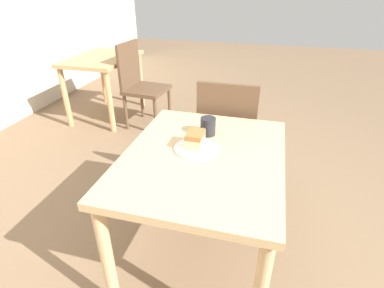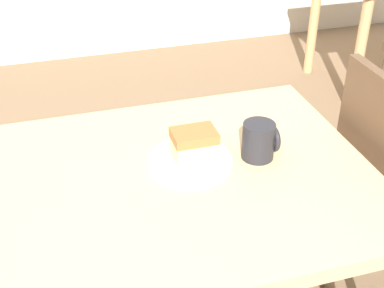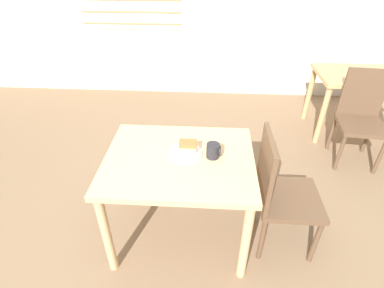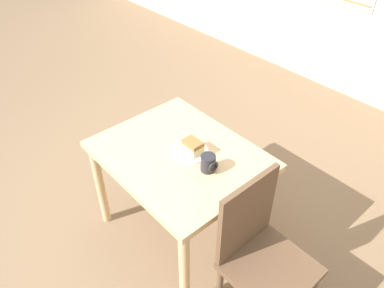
% 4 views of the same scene
% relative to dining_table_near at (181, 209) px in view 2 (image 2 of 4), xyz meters
% --- Properties ---
extents(dining_table_near, '(0.99, 0.80, 0.73)m').
position_rel_dining_table_near_xyz_m(dining_table_near, '(0.00, 0.00, 0.00)').
color(dining_table_near, tan).
rests_on(dining_table_near, ground_plane).
extents(plate, '(0.22, 0.22, 0.01)m').
position_rel_dining_table_near_xyz_m(plate, '(0.04, 0.05, 0.11)').
color(plate, white).
rests_on(plate, dining_table_near).
extents(cake_slice, '(0.11, 0.08, 0.08)m').
position_rel_dining_table_near_xyz_m(cake_slice, '(0.05, 0.06, 0.16)').
color(cake_slice, '#E0C67F').
rests_on(cake_slice, plate).
extents(coffee_mug, '(0.09, 0.09, 0.10)m').
position_rel_dining_table_near_xyz_m(coffee_mug, '(0.23, 0.03, 0.16)').
color(coffee_mug, '#232328').
rests_on(coffee_mug, dining_table_near).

